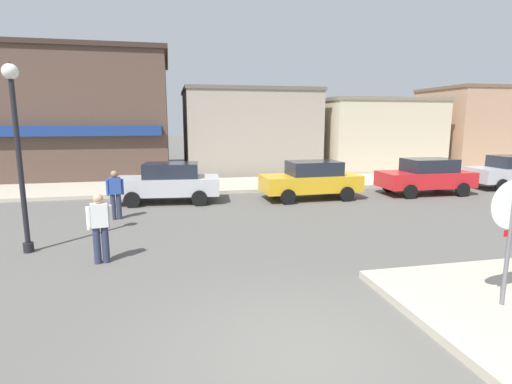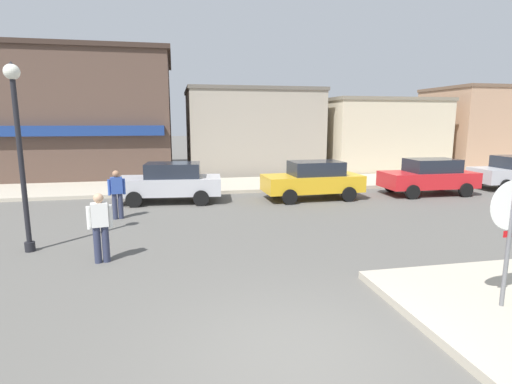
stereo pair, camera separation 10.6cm
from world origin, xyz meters
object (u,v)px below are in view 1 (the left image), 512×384
Objects in this scene: stop_sign at (511,226)px; parked_car_fourth at (512,171)px; parked_car_second at (311,179)px; pedestrian_crossing_far at (100,226)px; lamp_post at (16,131)px; pedestrian_crossing_near at (115,193)px; parked_car_third at (426,176)px; parked_car_nearest at (169,182)px.

stop_sign reaches higher than parked_car_fourth.
pedestrian_crossing_far is at bearing -139.62° from parked_car_second.
pedestrian_crossing_far is at bearing -31.90° from lamp_post.
pedestrian_crossing_near is at bearing 60.58° from lamp_post.
parked_car_third is 5.03m from parked_car_fourth.
parked_car_fourth is at bearing 20.79° from pedestrian_crossing_far.
pedestrian_crossing_far is at bearing -159.21° from parked_car_fourth.
pedestrian_crossing_near is 1.00× the size of pedestrian_crossing_far.
parked_car_nearest is 2.57× the size of pedestrian_crossing_far.
parked_car_third is 2.50× the size of pedestrian_crossing_far.
stop_sign reaches higher than parked_car_third.
pedestrian_crossing_near is (-17.73, -2.44, 0.06)m from parked_car_fourth.
lamp_post is at bearing -121.80° from parked_car_nearest.
parked_car_third is 1.00× the size of parked_car_fourth.
pedestrian_crossing_near reaches higher than parked_car_nearest.
parked_car_nearest is 16.03m from parked_car_fourth.
pedestrian_crossing_far is (-1.51, -6.68, 0.06)m from parked_car_nearest.
lamp_post reaches higher than parked_car_third.
lamp_post is at bearing 149.97° from stop_sign.
parked_car_third is at bearing -0.45° from parked_car_second.
pedestrian_crossing_far is at bearing -87.43° from pedestrian_crossing_near.
pedestrian_crossing_near reaches higher than parked_car_third.
parked_car_fourth is at bearing 7.84° from pedestrian_crossing_near.
lamp_post is 6.82m from parked_car_nearest.
parked_car_fourth is (10.30, 0.50, 0.00)m from parked_car_second.
parked_car_fourth is at bearing 15.73° from lamp_post.
stop_sign is 10.89m from pedestrian_crossing_near.
lamp_post is at bearing -119.42° from pedestrian_crossing_near.
pedestrian_crossing_near is at bearing -165.35° from parked_car_second.
pedestrian_crossing_far reaches higher than parked_car_third.
lamp_post reaches higher than parked_car_second.
parked_car_nearest is at bearing 179.92° from parked_car_fourth.
pedestrian_crossing_far reaches higher than parked_car_fourth.
parked_car_third is at bearing 18.87° from lamp_post.
lamp_post is 1.10× the size of parked_car_nearest.
parked_car_third is 2.50× the size of pedestrian_crossing_near.
parked_car_second is 10.31m from parked_car_fourth.
lamp_post is at bearing 148.10° from pedestrian_crossing_far.
pedestrian_crossing_far is (0.19, -4.22, 0.00)m from pedestrian_crossing_near.
lamp_post is at bearing -161.13° from parked_car_third.
parked_car_nearest is 1.02× the size of parked_car_second.
parked_car_fourth is (16.03, -0.02, 0.00)m from parked_car_nearest.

